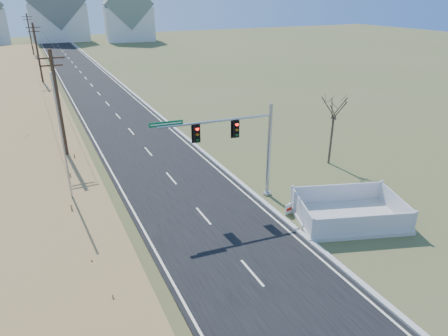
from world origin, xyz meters
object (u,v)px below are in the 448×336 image
flagpole (66,163)px  traffic_signal_mast (243,143)px  fence_enclosure (348,216)px  open_sign (289,209)px  bare_tree (335,106)px

flagpole → traffic_signal_mast: bearing=-14.3°
fence_enclosure → open_sign: 3.53m
traffic_signal_mast → fence_enclosure: bearing=-43.9°
traffic_signal_mast → flagpole: flagpole is taller
traffic_signal_mast → bare_tree: size_ratio=1.35×
traffic_signal_mast → flagpole: (-10.21, 2.61, -0.47)m
open_sign → flagpole: (-11.84, 5.62, 3.10)m
traffic_signal_mast → open_sign: size_ratio=11.50×
traffic_signal_mast → flagpole: size_ratio=0.90×
traffic_signal_mast → bare_tree: 9.46m
open_sign → flagpole: size_ratio=0.08×
fence_enclosure → open_sign: fence_enclosure is taller
fence_enclosure → bare_tree: bearing=76.5°
open_sign → bare_tree: 10.19m
fence_enclosure → flagpole: flagpole is taller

